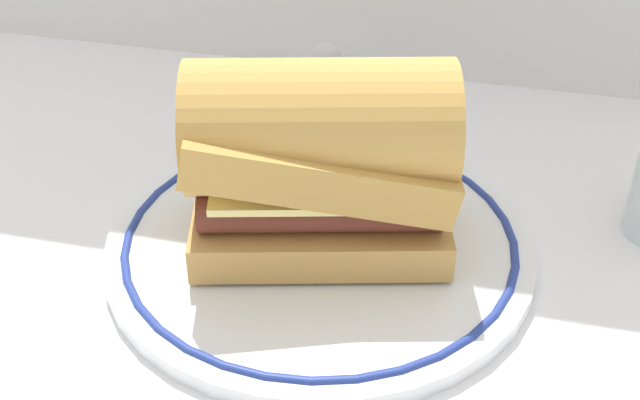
% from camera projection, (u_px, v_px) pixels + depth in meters
% --- Properties ---
extents(ground_plane, '(1.50, 1.50, 0.00)m').
position_uv_depth(ground_plane, '(273.00, 262.00, 0.60)').
color(ground_plane, white).
extents(plate, '(0.30, 0.30, 0.01)m').
position_uv_depth(plate, '(320.00, 244.00, 0.60)').
color(plate, white).
rests_on(plate, ground_plane).
extents(sausage_sandwich, '(0.19, 0.14, 0.13)m').
position_uv_depth(sausage_sandwich, '(320.00, 156.00, 0.56)').
color(sausage_sandwich, tan).
rests_on(sausage_sandwich, plate).
extents(salt_shaker, '(0.03, 0.03, 0.07)m').
position_uv_depth(salt_shaker, '(326.00, 80.00, 0.76)').
color(salt_shaker, white).
rests_on(salt_shaker, ground_plane).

